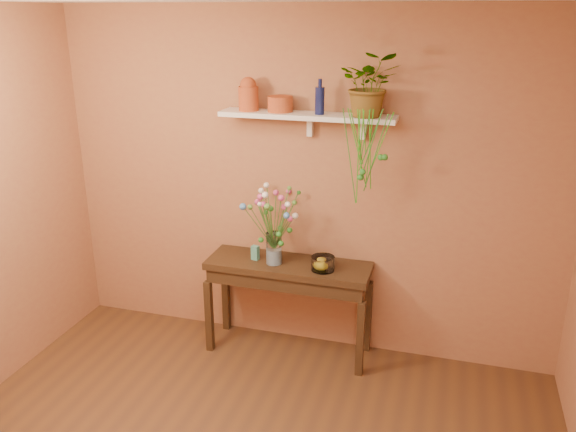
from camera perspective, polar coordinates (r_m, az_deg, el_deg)
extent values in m
cube|color=#A26D45|center=(4.55, 1.60, 3.00)|extent=(4.00, 0.04, 2.70)
cube|color=#3A2414|center=(4.57, 0.05, -4.91)|extent=(1.29, 0.41, 0.06)
cube|color=#3A2414|center=(4.60, 0.05, -5.85)|extent=(1.24, 0.38, 0.11)
cube|color=#3A2414|center=(4.81, -7.73, -9.71)|extent=(0.06, 0.06, 0.62)
cube|color=#3A2414|center=(4.50, 7.09, -11.88)|extent=(0.06, 0.06, 0.62)
cube|color=#3A2414|center=(5.10, -6.10, -7.86)|extent=(0.06, 0.06, 0.62)
cube|color=#3A2414|center=(4.81, 7.82, -9.72)|extent=(0.06, 0.06, 0.62)
cube|color=white|center=(4.29, 1.88, 9.80)|extent=(1.30, 0.24, 0.04)
cube|color=white|center=(4.39, 2.18, 8.80)|extent=(0.04, 0.05, 0.15)
cube|color=white|center=(4.31, 7.39, 8.46)|extent=(0.04, 0.05, 0.15)
cylinder|color=#B1451C|center=(4.39, -3.90, 11.40)|extent=(0.18, 0.18, 0.18)
sphere|color=#B1451C|center=(4.38, -3.93, 12.70)|extent=(0.12, 0.12, 0.12)
cylinder|color=#B1451C|center=(4.34, -0.77, 10.92)|extent=(0.24, 0.24, 0.11)
cylinder|color=#101644|center=(4.23, 3.13, 11.21)|extent=(0.08, 0.08, 0.19)
cylinder|color=#101644|center=(4.21, 3.16, 12.89)|extent=(0.03, 0.03, 0.06)
imported|color=#2B7925|center=(4.13, 8.06, 12.64)|extent=(0.45, 0.40, 0.45)
cylinder|color=#2B7925|center=(4.11, 6.05, 5.74)|extent=(0.10, 0.10, 0.70)
cylinder|color=green|center=(4.05, 7.50, 8.18)|extent=(0.03, 0.07, 0.32)
cylinder|color=green|center=(4.08, 6.88, 5.65)|extent=(0.03, 0.12, 0.69)
cylinder|color=#2B7925|center=(4.00, 8.56, 5.96)|extent=(0.18, 0.26, 0.60)
cylinder|color=green|center=(4.02, 9.13, 7.03)|extent=(0.17, 0.15, 0.46)
cylinder|color=green|center=(4.07, 6.75, 7.64)|extent=(0.08, 0.16, 0.41)
cylinder|color=#2B7925|center=(4.04, 8.32, 7.33)|extent=(0.13, 0.11, 0.43)
cylinder|color=green|center=(4.01, 7.25, 7.95)|extent=(0.04, 0.14, 0.34)
cylinder|color=green|center=(4.05, 7.03, 7.32)|extent=(0.04, 0.07, 0.44)
cylinder|color=#2B7925|center=(4.08, 8.11, 7.32)|extent=(0.16, 0.04, 0.45)
cylinder|color=green|center=(4.08, 8.04, 6.33)|extent=(0.02, 0.15, 0.59)
cylinder|color=green|center=(4.09, 7.99, 6.60)|extent=(0.05, 0.10, 0.56)
cylinder|color=#2B7925|center=(4.08, 7.55, 7.64)|extent=(0.07, 0.06, 0.41)
cylinder|color=green|center=(4.11, 6.80, 6.57)|extent=(0.14, 0.10, 0.57)
sphere|color=#2B7925|center=(4.15, 7.11, 3.77)|extent=(0.05, 0.05, 0.05)
sphere|color=#2B7925|center=(4.07, 9.47, 5.70)|extent=(0.05, 0.05, 0.05)
sphere|color=#2B7925|center=(4.08, 7.32, 4.30)|extent=(0.05, 0.05, 0.05)
sphere|color=#2B7925|center=(4.07, 9.08, 5.69)|extent=(0.05, 0.05, 0.05)
cylinder|color=white|center=(4.50, -1.39, -3.19)|extent=(0.12, 0.12, 0.25)
cylinder|color=silver|center=(4.52, -1.39, -3.96)|extent=(0.11, 0.11, 0.12)
cylinder|color=#386B28|center=(4.33, -1.55, -1.24)|extent=(0.04, 0.19, 0.38)
sphere|color=#2B7925|center=(4.18, -1.72, 0.73)|extent=(0.04, 0.04, 0.04)
cylinder|color=#386B28|center=(4.30, -1.71, -1.16)|extent=(0.04, 0.25, 0.42)
sphere|color=#609A40|center=(4.12, -2.05, 0.94)|extent=(0.05, 0.05, 0.05)
cylinder|color=#386B28|center=(4.32, -0.79, -1.59)|extent=(0.16, 0.21, 0.35)
sphere|color=#4B80C2|center=(4.15, -0.14, 0.03)|extent=(0.05, 0.05, 0.05)
cylinder|color=#386B28|center=(4.38, -1.04, -0.72)|extent=(0.09, 0.07, 0.43)
sphere|color=#C94482|center=(4.27, -0.67, 1.77)|extent=(0.05, 0.05, 0.05)
cylinder|color=#386B28|center=(4.37, -0.62, -1.72)|extent=(0.16, 0.12, 0.29)
sphere|color=#C94482|center=(4.24, 0.20, -0.29)|extent=(0.04, 0.04, 0.04)
cylinder|color=#386B28|center=(4.38, -0.73, -1.02)|extent=(0.13, 0.06, 0.38)
sphere|color=white|center=(4.28, -0.04, 1.14)|extent=(0.04, 0.04, 0.04)
cylinder|color=#386B28|center=(4.38, -0.71, -1.04)|extent=(0.14, 0.06, 0.38)
sphere|color=white|center=(4.28, 0.01, 1.11)|extent=(0.04, 0.04, 0.04)
cylinder|color=#386B28|center=(4.44, -0.35, -1.54)|extent=(0.16, 0.05, 0.26)
sphere|color=white|center=(4.40, 0.71, 0.03)|extent=(0.05, 0.05, 0.05)
cylinder|color=#386B28|center=(4.41, -0.40, -0.92)|extent=(0.17, 0.02, 0.38)
sphere|color=#609A40|center=(4.33, 0.63, 1.31)|extent=(0.04, 0.04, 0.04)
cylinder|color=#386B28|center=(4.44, -0.87, -1.12)|extent=(0.08, 0.05, 0.32)
sphere|color=#C94482|center=(4.40, -0.34, 0.89)|extent=(0.05, 0.05, 0.05)
cylinder|color=#386B28|center=(4.49, -0.16, -0.39)|extent=(0.14, 0.20, 0.40)
sphere|color=#2B7925|center=(4.49, 1.07, 2.31)|extent=(0.03, 0.03, 0.03)
cylinder|color=#386B28|center=(4.45, -0.64, -0.19)|extent=(0.10, 0.12, 0.45)
sphere|color=#609A40|center=(4.42, 0.13, 2.74)|extent=(0.04, 0.04, 0.04)
cylinder|color=#386B28|center=(4.50, -0.78, -1.45)|extent=(0.06, 0.14, 0.24)
sphere|color=#4B80C2|center=(4.51, -0.18, 0.17)|extent=(0.04, 0.04, 0.04)
cylinder|color=#386B28|center=(4.53, -0.66, -0.30)|extent=(0.04, 0.27, 0.38)
sphere|color=#C94482|center=(4.59, 0.07, 2.43)|extent=(0.04, 0.04, 0.04)
cylinder|color=#386B28|center=(4.46, -1.29, -0.41)|extent=(0.01, 0.09, 0.42)
sphere|color=#C94482|center=(4.43, -1.18, 2.30)|extent=(0.05, 0.05, 0.05)
cylinder|color=#386B28|center=(4.51, -1.77, -0.01)|extent=(0.12, 0.18, 0.44)
sphere|color=white|center=(4.54, -2.13, 3.04)|extent=(0.05, 0.05, 0.05)
cylinder|color=#386B28|center=(4.53, -1.75, -1.17)|extent=(0.10, 0.16, 0.26)
sphere|color=white|center=(4.57, -2.09, 0.72)|extent=(0.03, 0.03, 0.03)
cylinder|color=#386B28|center=(4.50, -2.02, -0.29)|extent=(0.15, 0.14, 0.41)
sphere|color=white|center=(4.52, -2.65, 2.49)|extent=(0.05, 0.05, 0.05)
cylinder|color=#386B28|center=(4.49, -2.24, -0.88)|extent=(0.16, 0.08, 0.33)
sphere|color=#609A40|center=(4.49, -3.08, 1.31)|extent=(0.04, 0.04, 0.04)
cylinder|color=#386B28|center=(4.48, -2.20, -0.86)|extent=(0.15, 0.06, 0.34)
sphere|color=#C94482|center=(4.47, -3.01, 1.37)|extent=(0.05, 0.05, 0.05)
cylinder|color=#386B28|center=(4.46, -1.80, -1.38)|extent=(0.08, 0.03, 0.27)
sphere|color=#2B7925|center=(4.44, -2.20, 0.33)|extent=(0.04, 0.04, 0.04)
cylinder|color=#386B28|center=(4.45, -2.55, -1.12)|extent=(0.18, 0.04, 0.32)
sphere|color=#609A40|center=(4.41, -3.73, 0.88)|extent=(0.04, 0.04, 0.04)
cylinder|color=#386B28|center=(4.40, -2.89, -1.12)|extent=(0.20, 0.14, 0.36)
sphere|color=#4B80C2|center=(4.32, -4.44, 0.92)|extent=(0.05, 0.05, 0.05)
cylinder|color=#386B28|center=(4.40, -1.90, -1.00)|extent=(0.06, 0.07, 0.37)
sphere|color=#C94482|center=(4.32, -2.43, 1.16)|extent=(0.04, 0.04, 0.04)
cylinder|color=#386B28|center=(4.40, -2.05, -0.64)|extent=(0.09, 0.07, 0.42)
sphere|color=#C94482|center=(4.31, -2.73, 1.90)|extent=(0.05, 0.05, 0.05)
cylinder|color=#386B28|center=(4.38, -1.82, -0.57)|extent=(0.04, 0.10, 0.45)
sphere|color=white|center=(4.27, -2.26, 2.06)|extent=(0.05, 0.05, 0.05)
cylinder|color=#386B28|center=(4.34, -2.07, -1.03)|extent=(0.05, 0.19, 0.41)
sphere|color=white|center=(4.20, -2.80, 1.17)|extent=(0.03, 0.03, 0.03)
sphere|color=#2B7925|center=(4.52, -0.77, -1.18)|extent=(0.04, 0.04, 0.04)
sphere|color=#2B7925|center=(4.30, -0.90, -1.83)|extent=(0.04, 0.04, 0.04)
sphere|color=#2B7925|center=(4.45, -2.67, -2.36)|extent=(0.04, 0.04, 0.04)
sphere|color=#2B7925|center=(4.35, -0.68, -2.71)|extent=(0.04, 0.04, 0.04)
sphere|color=#2B7925|center=(4.46, -0.70, -1.36)|extent=(0.04, 0.04, 0.04)
sphere|color=#2B7925|center=(4.39, 0.17, -1.41)|extent=(0.04, 0.04, 0.04)
cylinder|color=white|center=(4.42, 3.44, -4.66)|extent=(0.18, 0.18, 0.11)
cylinder|color=white|center=(4.44, 3.43, -5.22)|extent=(0.18, 0.18, 0.01)
sphere|color=yellow|center=(4.43, 3.29, -4.78)|extent=(0.07, 0.07, 0.07)
cube|color=teal|center=(4.60, -3.23, -3.62)|extent=(0.07, 0.05, 0.11)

